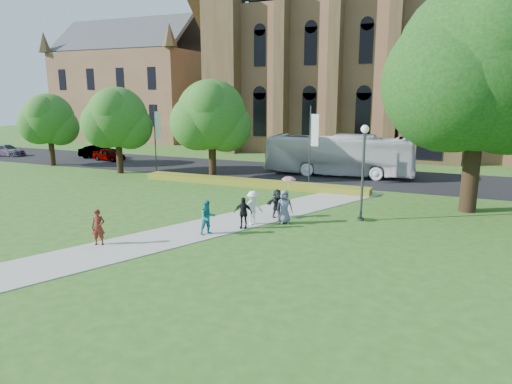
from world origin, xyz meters
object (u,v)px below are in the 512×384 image
at_px(car_0, 109,155).
at_px(pedestrian_0, 98,227).
at_px(streetlamp, 363,161).
at_px(large_tree, 481,66).
at_px(car_1, 99,152).
at_px(tour_coach, 339,155).
at_px(car_2, 6,150).

height_order(car_0, pedestrian_0, pedestrian_0).
bearing_deg(streetlamp, large_tree, 39.29).
height_order(streetlamp, car_1, streetlamp).
relative_size(tour_coach, pedestrian_0, 7.53).
bearing_deg(pedestrian_0, car_2, 122.08).
relative_size(large_tree, car_0, 3.56).
bearing_deg(tour_coach, car_0, 88.97).
height_order(car_2, pedestrian_0, pedestrian_0).
bearing_deg(large_tree, car_0, 165.54).
xyz_separation_m(tour_coach, car_2, (-37.63, -1.84, -1.12)).
bearing_deg(large_tree, tour_coach, 136.95).
xyz_separation_m(streetlamp, car_1, (-30.86, 14.38, -2.57)).
bearing_deg(streetlamp, car_1, 155.02).
relative_size(car_1, pedestrian_0, 2.58).
xyz_separation_m(car_0, car_1, (-2.21, 1.07, 0.08)).
xyz_separation_m(tour_coach, car_1, (-26.51, 0.67, -1.04)).
bearing_deg(pedestrian_0, streetlamp, 16.48).
bearing_deg(car_2, car_0, -93.16).
relative_size(car_0, pedestrian_0, 2.22).
height_order(tour_coach, car_0, tour_coach).
xyz_separation_m(large_tree, car_1, (-36.36, 9.88, -7.64)).
bearing_deg(large_tree, pedestrian_0, -139.57).
bearing_deg(car_0, pedestrian_0, -134.36).
xyz_separation_m(tour_coach, pedestrian_0, (-5.99, -22.70, -0.90)).
bearing_deg(large_tree, car_1, 164.80).
relative_size(tour_coach, car_0, 3.38).
bearing_deg(tour_coach, car_2, 90.83).
bearing_deg(car_2, tour_coach, -96.53).
distance_m(large_tree, car_1, 38.45).
height_order(large_tree, car_2, large_tree).
bearing_deg(pedestrian_0, tour_coach, 50.69).
relative_size(large_tree, car_1, 3.07).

